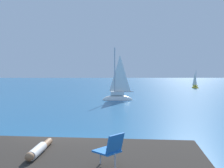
{
  "coord_description": "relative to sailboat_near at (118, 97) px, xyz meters",
  "views": [
    {
      "loc": [
        1.87,
        -10.7,
        3.32
      ],
      "look_at": [
        1.86,
        13.72,
        1.88
      ],
      "focal_mm": 44.76,
      "sensor_mm": 36.0,
      "label": 1
    }
  ],
  "objects": [
    {
      "name": "ground_plane",
      "position": [
        -2.45,
        -17.61,
        -0.32
      ],
      "size": [
        160.0,
        160.0,
        0.0
      ],
      "primitive_type": "plane",
      "color": "#236093"
    },
    {
      "name": "boulder_inland",
      "position": [
        -1.82,
        -19.19,
        -0.32
      ],
      "size": [
        1.02,
        0.96,
        0.47
      ],
      "primitive_type": "cube",
      "rotation": [
        -0.02,
        0.03,
        2.55
      ],
      "color": "#2C2721",
      "rests_on": "ground"
    },
    {
      "name": "sailboat_near",
      "position": [
        0.0,
        0.0,
        0.0
      ],
      "size": [
        3.2,
        1.17,
        5.87
      ],
      "rotation": [
        0.0,
        0.0,
        3.11
      ],
      "color": "white",
      "rests_on": "ground"
    },
    {
      "name": "sailboat_far",
      "position": [
        12.97,
        16.96,
        -0.14
      ],
      "size": [
        1.13,
        1.8,
        3.25
      ],
      "rotation": [
        0.0,
        0.0,
        5.06
      ],
      "color": "yellow",
      "rests_on": "ground"
    },
    {
      "name": "person_sunbather",
      "position": [
        -2.5,
        -21.1,
        0.85
      ],
      "size": [
        0.32,
        1.76,
        0.25
      ],
      "rotation": [
        0.0,
        0.0,
        1.5
      ],
      "color": "white",
      "rests_on": "shore_ledge"
    },
    {
      "name": "beach_chair",
      "position": [
        -0.61,
        -22.09,
        1.18
      ],
      "size": [
        0.76,
        0.76,
        0.8
      ],
      "rotation": [
        0.0,
        0.0,
        2.38
      ],
      "color": "blue",
      "rests_on": "shore_ledge"
    }
  ]
}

